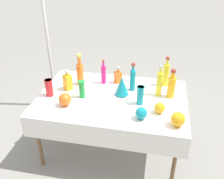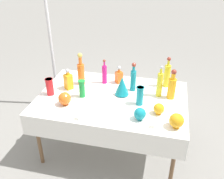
{
  "view_description": "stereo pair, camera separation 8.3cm",
  "coord_description": "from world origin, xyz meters",
  "px_view_note": "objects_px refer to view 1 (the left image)",
  "views": [
    {
      "loc": [
        0.49,
        -2.44,
        2.29
      ],
      "look_at": [
        0.0,
        0.0,
        0.86
      ],
      "focal_mm": 40.0,
      "sensor_mm": 36.0,
      "label": 1
    },
    {
      "loc": [
        0.57,
        -2.42,
        2.29
      ],
      "look_at": [
        0.0,
        0.0,
        0.86
      ],
      "focal_mm": 40.0,
      "sensor_mm": 36.0,
      "label": 2
    }
  ],
  "objects_px": {
    "round_bowl_0": "(65,99)",
    "canopy_pole": "(50,56)",
    "tall_bottle_3": "(172,85)",
    "round_bowl_1": "(178,119)",
    "tall_bottle_5": "(159,83)",
    "fluted_vase_0": "(122,86)",
    "tall_bottle_0": "(104,74)",
    "tall_bottle_1": "(166,74)",
    "tall_bottle_2": "(80,72)",
    "slender_vase_0": "(49,87)",
    "tall_bottle_4": "(133,79)",
    "round_bowl_2": "(160,108)",
    "round_bowl_3": "(141,113)",
    "slender_vase_1": "(82,89)",
    "square_decanter_0": "(68,81)",
    "square_decanter_1": "(118,76)",
    "slender_vase_2": "(140,95)"
  },
  "relations": [
    {
      "from": "tall_bottle_4",
      "to": "round_bowl_2",
      "type": "bearing_deg",
      "value": -51.66
    },
    {
      "from": "round_bowl_1",
      "to": "tall_bottle_2",
      "type": "bearing_deg",
      "value": 151.9
    },
    {
      "from": "tall_bottle_2",
      "to": "round_bowl_3",
      "type": "relative_size",
      "value": 3.18
    },
    {
      "from": "square_decanter_0",
      "to": "tall_bottle_1",
      "type": "bearing_deg",
      "value": 16.31
    },
    {
      "from": "tall_bottle_1",
      "to": "round_bowl_3",
      "type": "bearing_deg",
      "value": -106.38
    },
    {
      "from": "tall_bottle_5",
      "to": "round_bowl_0",
      "type": "relative_size",
      "value": 2.58
    },
    {
      "from": "square_decanter_0",
      "to": "slender_vase_2",
      "type": "distance_m",
      "value": 0.91
    },
    {
      "from": "tall_bottle_0",
      "to": "slender_vase_2",
      "type": "distance_m",
      "value": 0.64
    },
    {
      "from": "tall_bottle_2",
      "to": "tall_bottle_5",
      "type": "xyz_separation_m",
      "value": [
        0.98,
        -0.07,
        -0.01
      ]
    },
    {
      "from": "tall_bottle_1",
      "to": "square_decanter_1",
      "type": "height_order",
      "value": "tall_bottle_1"
    },
    {
      "from": "tall_bottle_3",
      "to": "tall_bottle_0",
      "type": "bearing_deg",
      "value": 167.92
    },
    {
      "from": "round_bowl_0",
      "to": "canopy_pole",
      "type": "distance_m",
      "value": 1.23
    },
    {
      "from": "tall_bottle_2",
      "to": "slender_vase_2",
      "type": "height_order",
      "value": "tall_bottle_2"
    },
    {
      "from": "slender_vase_0",
      "to": "slender_vase_1",
      "type": "height_order",
      "value": "slender_vase_1"
    },
    {
      "from": "round_bowl_2",
      "to": "round_bowl_3",
      "type": "relative_size",
      "value": 0.93
    },
    {
      "from": "tall_bottle_5",
      "to": "tall_bottle_2",
      "type": "bearing_deg",
      "value": 175.79
    },
    {
      "from": "square_decanter_0",
      "to": "round_bowl_0",
      "type": "xyz_separation_m",
      "value": [
        0.09,
        -0.35,
        -0.03
      ]
    },
    {
      "from": "tall_bottle_0",
      "to": "tall_bottle_1",
      "type": "xyz_separation_m",
      "value": [
        0.77,
        0.09,
        0.03
      ]
    },
    {
      "from": "tall_bottle_2",
      "to": "tall_bottle_1",
      "type": "bearing_deg",
      "value": 9.99
    },
    {
      "from": "square_decanter_0",
      "to": "round_bowl_3",
      "type": "xyz_separation_m",
      "value": [
        0.94,
        -0.43,
        -0.04
      ]
    },
    {
      "from": "tall_bottle_0",
      "to": "tall_bottle_2",
      "type": "relative_size",
      "value": 0.77
    },
    {
      "from": "tall_bottle_4",
      "to": "round_bowl_3",
      "type": "xyz_separation_m",
      "value": [
        0.16,
        -0.58,
        -0.09
      ]
    },
    {
      "from": "square_decanter_0",
      "to": "canopy_pole",
      "type": "distance_m",
      "value": 0.89
    },
    {
      "from": "tall_bottle_2",
      "to": "slender_vase_0",
      "type": "distance_m",
      "value": 0.44
    },
    {
      "from": "slender_vase_2",
      "to": "round_bowl_2",
      "type": "distance_m",
      "value": 0.27
    },
    {
      "from": "tall_bottle_5",
      "to": "fluted_vase_0",
      "type": "relative_size",
      "value": 1.67
    },
    {
      "from": "tall_bottle_5",
      "to": "canopy_pole",
      "type": "height_order",
      "value": "canopy_pole"
    },
    {
      "from": "slender_vase_1",
      "to": "canopy_pole",
      "type": "bearing_deg",
      "value": 131.98
    },
    {
      "from": "tall_bottle_3",
      "to": "round_bowl_1",
      "type": "relative_size",
      "value": 2.4
    },
    {
      "from": "square_decanter_0",
      "to": "fluted_vase_0",
      "type": "xyz_separation_m",
      "value": [
        0.67,
        0.0,
        0.01
      ]
    },
    {
      "from": "tall_bottle_3",
      "to": "tall_bottle_5",
      "type": "relative_size",
      "value": 0.94
    },
    {
      "from": "fluted_vase_0",
      "to": "round_bowl_3",
      "type": "bearing_deg",
      "value": -58.15
    },
    {
      "from": "square_decanter_1",
      "to": "slender_vase_0",
      "type": "relative_size",
      "value": 1.14
    },
    {
      "from": "tall_bottle_4",
      "to": "round_bowl_3",
      "type": "height_order",
      "value": "tall_bottle_4"
    },
    {
      "from": "tall_bottle_1",
      "to": "tall_bottle_5",
      "type": "xyz_separation_m",
      "value": [
        -0.07,
        -0.26,
        -0.0
      ]
    },
    {
      "from": "tall_bottle_2",
      "to": "round_bowl_1",
      "type": "xyz_separation_m",
      "value": [
        1.18,
        -0.63,
        -0.09
      ]
    },
    {
      "from": "slender_vase_2",
      "to": "round_bowl_2",
      "type": "relative_size",
      "value": 1.78
    },
    {
      "from": "round_bowl_1",
      "to": "fluted_vase_0",
      "type": "bearing_deg",
      "value": 142.61
    },
    {
      "from": "slender_vase_2",
      "to": "fluted_vase_0",
      "type": "xyz_separation_m",
      "value": [
        -0.23,
        0.16,
        0.0
      ]
    },
    {
      "from": "tall_bottle_3",
      "to": "slender_vase_1",
      "type": "relative_size",
      "value": 1.73
    },
    {
      "from": "tall_bottle_3",
      "to": "tall_bottle_5",
      "type": "bearing_deg",
      "value": 173.53
    },
    {
      "from": "canopy_pole",
      "to": "tall_bottle_5",
      "type": "bearing_deg",
      "value": -20.95
    },
    {
      "from": "round_bowl_2",
      "to": "canopy_pole",
      "type": "bearing_deg",
      "value": 148.95
    },
    {
      "from": "slender_vase_0",
      "to": "slender_vase_2",
      "type": "distance_m",
      "value": 1.06
    },
    {
      "from": "tall_bottle_1",
      "to": "round_bowl_2",
      "type": "xyz_separation_m",
      "value": [
        -0.05,
        -0.63,
        -0.1
      ]
    },
    {
      "from": "tall_bottle_0",
      "to": "slender_vase_0",
      "type": "bearing_deg",
      "value": -142.27
    },
    {
      "from": "tall_bottle_3",
      "to": "round_bowl_3",
      "type": "relative_size",
      "value": 2.75
    },
    {
      "from": "square_decanter_1",
      "to": "round_bowl_0",
      "type": "relative_size",
      "value": 1.58
    },
    {
      "from": "slender_vase_0",
      "to": "square_decanter_1",
      "type": "bearing_deg",
      "value": 33.04
    },
    {
      "from": "tall_bottle_0",
      "to": "tall_bottle_2",
      "type": "bearing_deg",
      "value": -161.76
    }
  ]
}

